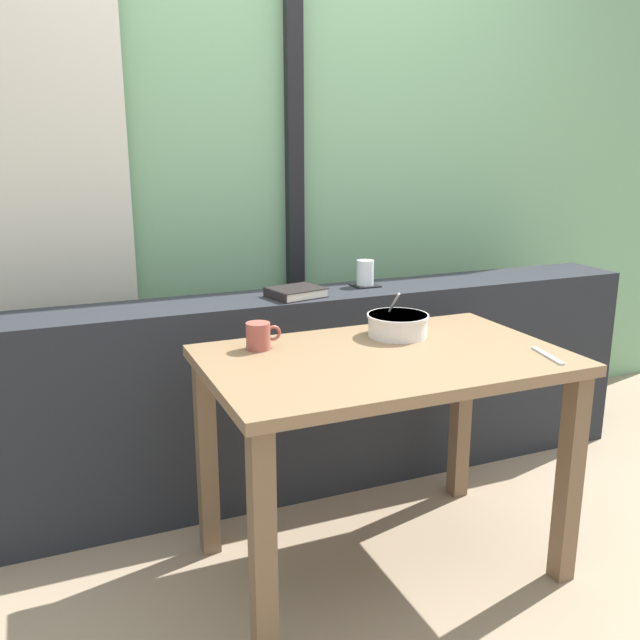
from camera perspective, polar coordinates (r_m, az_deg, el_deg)
ground at (r=2.45m, az=4.53°, el=-18.73°), size 8.00×8.00×0.00m
outdoor_backdrop at (r=3.05m, az=-4.68°, el=15.58°), size 4.80×0.08×2.80m
curtain_left_panel at (r=2.80m, az=-21.45°, el=11.67°), size 0.56×0.06×2.50m
window_divider_post at (r=3.02m, az=-2.14°, el=13.73°), size 0.07×0.05×2.60m
dark_console_ledge at (r=2.72m, az=-0.65°, el=-5.87°), size 2.80×0.29×0.79m
breakfast_table at (r=2.13m, az=5.34°, el=-5.86°), size 1.09×0.68×0.72m
coaster_square at (r=2.74m, az=3.76°, el=2.88°), size 0.10×0.10×0.00m
juice_glass at (r=2.73m, az=3.77°, el=3.87°), size 0.07×0.07×0.10m
closed_book at (r=2.54m, az=-2.04°, el=2.31°), size 0.22×0.19×0.03m
soup_bowl at (r=2.29m, az=6.46°, el=-0.41°), size 0.21×0.21×0.15m
fork_utensil at (r=2.18m, az=18.38°, el=-2.82°), size 0.05×0.17×0.01m
ceramic_mug at (r=2.14m, az=-5.10°, el=-1.33°), size 0.11×0.08×0.08m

